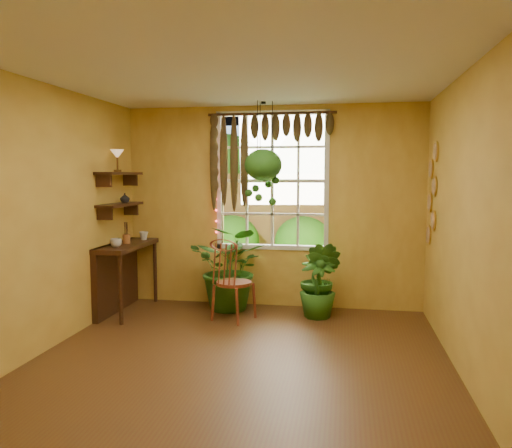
{
  "coord_description": "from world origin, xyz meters",
  "views": [
    {
      "loc": [
        0.96,
        -4.39,
        1.79
      ],
      "look_at": [
        -0.02,
        1.15,
        1.23
      ],
      "focal_mm": 35.0,
      "sensor_mm": 36.0,
      "label": 1
    }
  ],
  "objects_px": {
    "potted_plant_left": "(232,268)",
    "hanging_basket": "(263,167)",
    "windsor_chair": "(232,293)",
    "potted_plant_mid": "(320,278)",
    "counter_ledge": "(120,270)"
  },
  "relations": [
    {
      "from": "counter_ledge",
      "to": "hanging_basket",
      "type": "xyz_separation_m",
      "value": [
        1.85,
        0.29,
        1.33
      ]
    },
    {
      "from": "windsor_chair",
      "to": "hanging_basket",
      "type": "relative_size",
      "value": 0.88
    },
    {
      "from": "potted_plant_left",
      "to": "hanging_basket",
      "type": "xyz_separation_m",
      "value": [
        0.42,
        -0.03,
        1.32
      ]
    },
    {
      "from": "counter_ledge",
      "to": "windsor_chair",
      "type": "relative_size",
      "value": 1.03
    },
    {
      "from": "potted_plant_mid",
      "to": "hanging_basket",
      "type": "xyz_separation_m",
      "value": [
        -0.74,
        0.01,
        1.41
      ]
    },
    {
      "from": "potted_plant_left",
      "to": "potted_plant_mid",
      "type": "xyz_separation_m",
      "value": [
        1.16,
        -0.04,
        -0.09
      ]
    },
    {
      "from": "potted_plant_left",
      "to": "hanging_basket",
      "type": "bearing_deg",
      "value": -4.25
    },
    {
      "from": "counter_ledge",
      "to": "potted_plant_mid",
      "type": "distance_m",
      "value": 2.6
    },
    {
      "from": "potted_plant_left",
      "to": "potted_plant_mid",
      "type": "height_order",
      "value": "potted_plant_left"
    },
    {
      "from": "potted_plant_left",
      "to": "hanging_basket",
      "type": "height_order",
      "value": "hanging_basket"
    },
    {
      "from": "windsor_chair",
      "to": "potted_plant_mid",
      "type": "bearing_deg",
      "value": 45.11
    },
    {
      "from": "windsor_chair",
      "to": "counter_ledge",
      "type": "bearing_deg",
      "value": -161.62
    },
    {
      "from": "counter_ledge",
      "to": "potted_plant_mid",
      "type": "xyz_separation_m",
      "value": [
        2.59,
        0.29,
        -0.08
      ]
    },
    {
      "from": "counter_ledge",
      "to": "potted_plant_left",
      "type": "bearing_deg",
      "value": 12.83
    },
    {
      "from": "counter_ledge",
      "to": "hanging_basket",
      "type": "bearing_deg",
      "value": 9.04
    }
  ]
}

